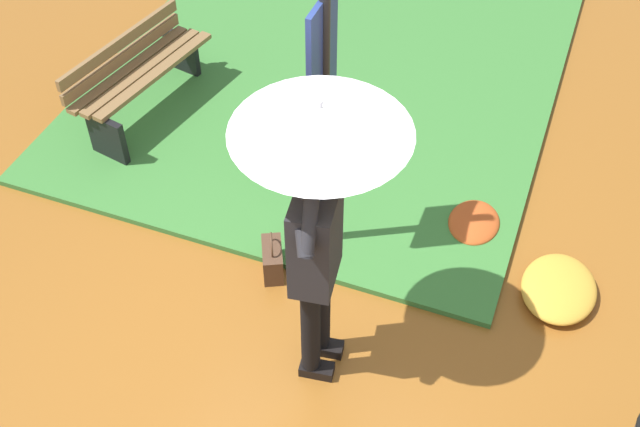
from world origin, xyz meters
TOP-DOWN VIEW (x-y plane):
  - ground_plane at (0.00, 0.00)m, footprint 18.00×18.00m
  - grass_verge at (3.04, 0.84)m, footprint 4.80×4.00m
  - person_with_umbrella at (0.07, -0.13)m, footprint 0.96×0.96m
  - info_sign_post at (0.98, 0.19)m, footprint 0.44×0.07m
  - handbag at (0.60, 0.42)m, footprint 0.33×0.26m
  - park_bench at (1.86, 2.17)m, footprint 1.41×0.64m
  - shrub_cluster at (1.86, 0.77)m, footprint 0.66×0.60m
  - leaf_pile_near_person at (1.53, -0.84)m, footprint 0.48×0.38m
  - leaf_pile_by_bench at (1.10, -1.54)m, footprint 0.65×0.52m

SIDE VIEW (x-z plane):
  - ground_plane at x=0.00m, z-range 0.00..0.00m
  - grass_verge at x=3.04m, z-range 0.00..0.05m
  - leaf_pile_near_person at x=1.53m, z-range 0.00..0.11m
  - leaf_pile_by_bench at x=1.10m, z-range 0.00..0.14m
  - handbag at x=0.60m, z-range -0.06..0.31m
  - shrub_cluster at x=1.86m, z-range -0.02..0.52m
  - park_bench at x=1.86m, z-range 0.03..0.78m
  - info_sign_post at x=0.98m, z-range 0.29..2.59m
  - person_with_umbrella at x=0.07m, z-range 0.53..2.57m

